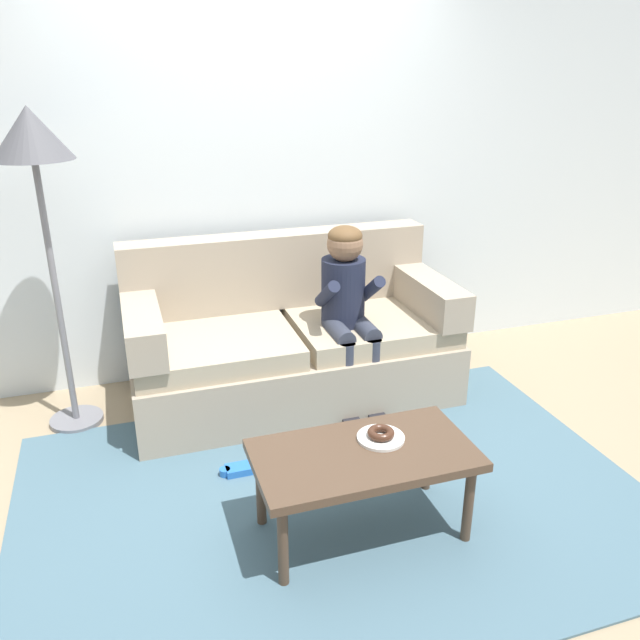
{
  "coord_description": "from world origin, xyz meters",
  "views": [
    {
      "loc": [
        -0.86,
        -2.66,
        1.97
      ],
      "look_at": [
        0.15,
        0.45,
        0.65
      ],
      "focal_mm": 36.06,
      "sensor_mm": 36.0,
      "label": 1
    }
  ],
  "objects_px": {
    "person_child": "(348,300)",
    "toy_controller": "(242,470)",
    "couch": "(291,343)",
    "coffee_table": "(364,461)",
    "floor_lamp": "(34,160)",
    "donut": "(381,433)"
  },
  "relations": [
    {
      "from": "person_child",
      "to": "floor_lamp",
      "type": "relative_size",
      "value": 0.62
    },
    {
      "from": "coffee_table",
      "to": "floor_lamp",
      "type": "bearing_deg",
      "value": 131.44
    },
    {
      "from": "person_child",
      "to": "donut",
      "type": "bearing_deg",
      "value": -102.64
    },
    {
      "from": "coffee_table",
      "to": "toy_controller",
      "type": "relative_size",
      "value": 4.19
    },
    {
      "from": "toy_controller",
      "to": "coffee_table",
      "type": "bearing_deg",
      "value": -56.14
    },
    {
      "from": "donut",
      "to": "floor_lamp",
      "type": "distance_m",
      "value": 2.17
    },
    {
      "from": "coffee_table",
      "to": "person_child",
      "type": "height_order",
      "value": "person_child"
    },
    {
      "from": "coffee_table",
      "to": "donut",
      "type": "bearing_deg",
      "value": 31.63
    },
    {
      "from": "coffee_table",
      "to": "donut",
      "type": "relative_size",
      "value": 7.9
    },
    {
      "from": "couch",
      "to": "toy_controller",
      "type": "relative_size",
      "value": 8.6
    },
    {
      "from": "couch",
      "to": "coffee_table",
      "type": "distance_m",
      "value": 1.36
    },
    {
      "from": "couch",
      "to": "coffee_table",
      "type": "bearing_deg",
      "value": -92.28
    },
    {
      "from": "floor_lamp",
      "to": "coffee_table",
      "type": "bearing_deg",
      "value": -48.56
    },
    {
      "from": "coffee_table",
      "to": "donut",
      "type": "xyz_separation_m",
      "value": [
        0.1,
        0.06,
        0.08
      ]
    },
    {
      "from": "person_child",
      "to": "toy_controller",
      "type": "xyz_separation_m",
      "value": [
        -0.77,
        -0.55,
        -0.65
      ]
    },
    {
      "from": "person_child",
      "to": "coffee_table",
      "type": "bearing_deg",
      "value": -106.83
    },
    {
      "from": "couch",
      "to": "toy_controller",
      "type": "distance_m",
      "value": 0.95
    },
    {
      "from": "couch",
      "to": "toy_controller",
      "type": "height_order",
      "value": "couch"
    },
    {
      "from": "couch",
      "to": "floor_lamp",
      "type": "relative_size",
      "value": 1.1
    },
    {
      "from": "couch",
      "to": "donut",
      "type": "relative_size",
      "value": 16.19
    },
    {
      "from": "couch",
      "to": "coffee_table",
      "type": "height_order",
      "value": "couch"
    },
    {
      "from": "toy_controller",
      "to": "floor_lamp",
      "type": "relative_size",
      "value": 0.13
    }
  ]
}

